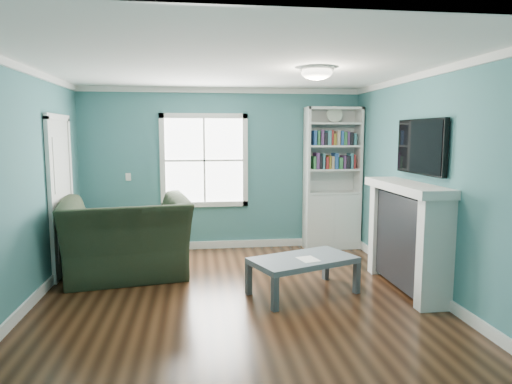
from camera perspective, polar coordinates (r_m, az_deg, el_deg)
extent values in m
plane|color=black|center=(5.25, -2.39, -13.64)|extent=(5.00, 5.00, 0.00)
plane|color=#3D7877|center=(7.42, -4.15, 2.81)|extent=(4.50, 0.00, 4.50)
plane|color=#3D7877|center=(2.49, 2.54, -6.05)|extent=(4.50, 0.00, 4.50)
plane|color=#3D7877|center=(5.25, -27.74, 0.15)|extent=(0.00, 5.00, 5.00)
plane|color=#3D7877|center=(5.60, 21.12, 0.90)|extent=(0.00, 5.00, 5.00)
plane|color=white|center=(4.96, -2.56, 15.68)|extent=(5.00, 5.00, 0.00)
cube|color=white|center=(7.61, -4.05, -6.55)|extent=(4.50, 0.03, 0.12)
cube|color=white|center=(5.52, -26.82, -12.72)|extent=(0.03, 5.00, 0.12)
cube|color=white|center=(5.85, 20.43, -11.26)|extent=(0.03, 5.00, 0.12)
cube|color=white|center=(7.41, -4.23, 12.56)|extent=(4.50, 0.04, 0.08)
cube|color=white|center=(5.26, -28.37, 13.91)|extent=(0.04, 5.00, 0.08)
cube|color=white|center=(5.60, 21.54, 13.80)|extent=(0.04, 5.00, 0.08)
cube|color=white|center=(7.40, -6.48, 3.93)|extent=(1.24, 0.01, 1.34)
cube|color=white|center=(7.40, -11.61, 3.83)|extent=(0.08, 0.06, 1.50)
cube|color=white|center=(7.42, -1.37, 3.99)|extent=(0.08, 0.06, 1.50)
cube|color=white|center=(7.46, -6.40, -1.53)|extent=(1.40, 0.06, 0.08)
cube|color=white|center=(7.38, -6.56, 9.44)|extent=(1.40, 0.06, 0.08)
cube|color=white|center=(7.38, -6.48, 3.93)|extent=(1.24, 0.03, 0.03)
cube|color=white|center=(7.38, -6.48, 3.93)|extent=(0.03, 0.03, 1.34)
cube|color=silver|center=(7.64, 9.40, -3.57)|extent=(0.90, 0.35, 0.90)
cube|color=silver|center=(7.40, 6.38, 5.10)|extent=(0.04, 0.35, 1.40)
cube|color=silver|center=(7.65, 12.67, 5.04)|extent=(0.04, 0.35, 1.40)
cube|color=silver|center=(7.67, 9.22, 5.13)|extent=(0.90, 0.02, 1.40)
cube|color=silver|center=(7.52, 9.69, 10.26)|extent=(0.90, 0.35, 0.04)
cube|color=silver|center=(7.57, 9.47, -0.07)|extent=(0.84, 0.33, 0.03)
cube|color=silver|center=(7.53, 9.53, 2.80)|extent=(0.84, 0.33, 0.03)
cube|color=silver|center=(7.51, 9.59, 5.69)|extent=(0.84, 0.33, 0.03)
cube|color=silver|center=(7.51, 9.65, 8.43)|extent=(0.84, 0.33, 0.03)
cube|color=#33723F|center=(7.51, 9.59, 3.74)|extent=(0.70, 0.25, 0.22)
cube|color=#593366|center=(7.49, 9.66, 6.64)|extent=(0.70, 0.25, 0.22)
cylinder|color=beige|center=(7.47, 9.79, 9.55)|extent=(0.26, 0.06, 0.26)
cube|color=black|center=(5.82, 18.47, -5.77)|extent=(0.30, 1.20, 1.10)
cube|color=black|center=(5.85, 18.22, -7.69)|extent=(0.22, 0.65, 0.70)
cube|color=silver|center=(5.23, 21.49, -7.35)|extent=(0.36, 0.16, 1.20)
cube|color=silver|center=(6.40, 15.70, -4.48)|extent=(0.36, 0.16, 1.20)
cube|color=silver|center=(5.69, 18.37, 0.60)|extent=(0.44, 1.58, 0.10)
cube|color=black|center=(5.73, 19.92, 5.34)|extent=(0.06, 1.10, 0.65)
cube|color=silver|center=(6.60, -23.22, -0.72)|extent=(0.04, 0.80, 2.05)
cube|color=white|center=(6.17, -24.25, -1.29)|extent=(0.05, 0.08, 2.13)
cube|color=white|center=(7.02, -22.15, -0.21)|extent=(0.05, 0.08, 2.13)
cube|color=white|center=(6.54, -23.60, 8.56)|extent=(0.05, 0.98, 0.08)
sphere|color=#BF8C3F|center=(6.88, -22.03, -0.99)|extent=(0.07, 0.07, 0.07)
ellipsoid|color=white|center=(5.20, 7.60, 14.56)|extent=(0.34, 0.34, 0.15)
cylinder|color=white|center=(5.21, 7.61, 15.05)|extent=(0.38, 0.38, 0.03)
cube|color=white|center=(7.48, -15.68, 1.83)|extent=(0.08, 0.01, 0.12)
imported|color=black|center=(6.25, -15.94, -3.87)|extent=(1.75, 1.30, 1.39)
cube|color=#444C52|center=(4.96, 2.38, -12.64)|extent=(0.09, 0.09, 0.37)
cube|color=#444C52|center=(5.61, 12.47, -10.43)|extent=(0.09, 0.09, 0.37)
cube|color=#444C52|center=(5.44, -0.93, -10.80)|extent=(0.09, 0.09, 0.37)
cube|color=#444C52|center=(6.04, 8.71, -9.05)|extent=(0.09, 0.09, 0.37)
cube|color=slate|center=(5.43, 5.91, -8.49)|extent=(1.36, 1.05, 0.07)
cube|color=white|center=(5.35, 6.54, -8.35)|extent=(0.26, 0.30, 0.00)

